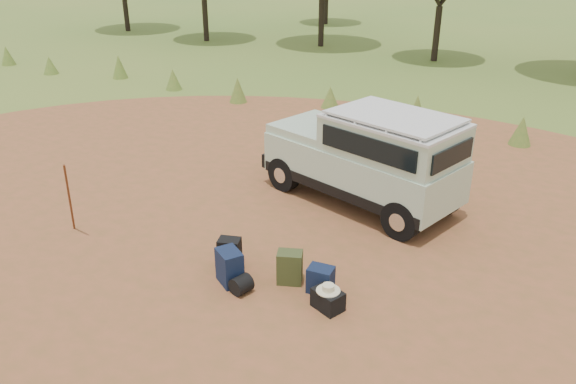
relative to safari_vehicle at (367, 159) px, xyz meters
The scene contains 12 objects.
ground 3.25m from the safari_vehicle, 101.83° to the right, with size 140.00×140.00×0.00m, color #50762A.
dirt_clearing 3.25m from the safari_vehicle, 101.83° to the right, with size 23.00×23.00×0.01m, color #985132.
grass_fringe 5.70m from the safari_vehicle, 95.24° to the left, with size 36.60×1.60×0.90m.
safari_vehicle is the anchor object (origin of this frame).
walking_staff 5.84m from the safari_vehicle, 137.72° to the right, with size 0.04×0.04×1.63m, color #632C17.
backpack_black 3.67m from the safari_vehicle, 108.42° to the right, with size 0.37×0.27×0.51m, color black.
backpack_navy 4.01m from the safari_vehicle, 102.23° to the right, with size 0.45×0.32×0.60m, color #121E3A.
backpack_olive 3.45m from the safari_vehicle, 89.73° to the right, with size 0.40×0.29×0.56m, color #39421E.
duffel_navy 3.52m from the safari_vehicle, 80.35° to the right, with size 0.40×0.30×0.45m, color #121E3A.
hard_case 3.92m from the safari_vehicle, 76.92° to the right, with size 0.46×0.32×0.32m, color black.
stuff_sack 4.13m from the safari_vehicle, 97.39° to the right, with size 0.30×0.30×0.30m, color black.
safari_hat 3.88m from the safari_vehicle, 76.92° to the right, with size 0.37×0.37×0.11m.
Camera 1 is at (4.33, -7.19, 5.23)m, focal length 35.00 mm.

